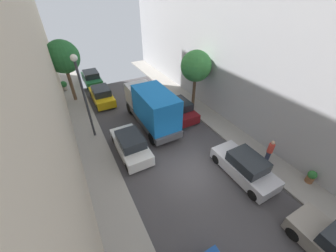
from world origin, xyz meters
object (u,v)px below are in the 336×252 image
(delivery_truck, at_px, (151,107))
(street_tree_1, at_px, (196,66))
(parked_car_left_2, at_px, (131,145))
(potted_plant_4, at_px, (311,177))
(parked_car_left_3, at_px, (102,95))
(parked_car_left_4, at_px, (92,78))
(parked_car_right_2, at_px, (244,167))
(street_tree_0, at_px, (63,57))
(parked_car_right_3, at_px, (179,109))
(lamp_post, at_px, (82,88))
(potted_plant_1, at_px, (64,85))
(pedestrian, at_px, (270,151))

(delivery_truck, xyz_separation_m, street_tree_1, (4.76, 0.96, 2.20))
(parked_car_left_2, relative_size, potted_plant_4, 4.97)
(parked_car_left_3, xyz_separation_m, parked_car_left_4, (0.00, 5.05, 0.00))
(parked_car_left_2, relative_size, parked_car_right_2, 1.00)
(parked_car_left_4, bearing_deg, parked_car_left_2, -90.00)
(parked_car_left_2, height_order, street_tree_1, street_tree_1)
(street_tree_0, bearing_deg, parked_car_left_2, -76.62)
(parked_car_left_3, bearing_deg, potted_plant_4, -62.53)
(parked_car_right_3, bearing_deg, lamp_post, 175.67)
(parked_car_left_3, distance_m, parked_car_right_2, 14.75)
(parked_car_left_4, bearing_deg, street_tree_1, -53.93)
(parked_car_right_2, height_order, potted_plant_4, parked_car_right_2)
(parked_car_left_3, relative_size, potted_plant_4, 4.97)
(lamp_post, bearing_deg, parked_car_right_2, -48.75)
(parked_car_left_2, xyz_separation_m, potted_plant_1, (-3.10, 12.87, 0.02))
(potted_plant_4, bearing_deg, pedestrian, 109.34)
(potted_plant_1, bearing_deg, parked_car_left_4, 12.11)
(pedestrian, bearing_deg, parked_car_right_3, 105.37)
(pedestrian, height_order, street_tree_0, street_tree_0)
(parked_car_left_4, distance_m, parked_car_right_2, 19.53)
(parked_car_left_3, xyz_separation_m, parked_car_right_2, (5.40, -13.73, 0.00))
(parked_car_right_2, relative_size, street_tree_1, 0.81)
(potted_plant_4, bearing_deg, parked_car_right_3, 106.31)
(potted_plant_1, xyz_separation_m, lamp_post, (1.20, -9.78, 3.41))
(potted_plant_1, bearing_deg, potted_plant_4, -60.75)
(parked_car_left_2, distance_m, parked_car_left_3, 8.49)
(parked_car_right_3, xyz_separation_m, street_tree_1, (2.06, 0.75, 3.27))
(parked_car_right_3, xyz_separation_m, delivery_truck, (-2.70, -0.21, 1.07))
(parked_car_right_2, height_order, street_tree_1, street_tree_1)
(potted_plant_4, bearing_deg, parked_car_left_4, 111.60)
(parked_car_left_3, height_order, parked_car_right_3, same)
(delivery_truck, xyz_separation_m, potted_plant_4, (5.67, -9.93, -1.19))
(pedestrian, xyz_separation_m, lamp_post, (-9.43, 8.31, 3.08))
(parked_car_right_2, distance_m, delivery_truck, 8.10)
(street_tree_1, height_order, potted_plant_1, street_tree_1)
(street_tree_0, relative_size, potted_plant_4, 6.81)
(parked_car_right_3, relative_size, street_tree_0, 0.73)
(parked_car_right_2, distance_m, potted_plant_1, 20.00)
(parked_car_left_2, relative_size, street_tree_1, 0.81)
(parked_car_left_4, height_order, parked_car_right_2, same)
(parked_car_right_2, height_order, delivery_truck, delivery_truck)
(street_tree_1, bearing_deg, pedestrian, -89.53)
(parked_car_left_3, relative_size, delivery_truck, 0.64)
(parked_car_right_3, xyz_separation_m, pedestrian, (2.13, -7.76, 0.35))
(parked_car_right_2, bearing_deg, parked_car_right_3, 90.00)
(parked_car_right_2, bearing_deg, delivery_truck, 109.64)
(parked_car_left_3, relative_size, pedestrian, 2.44)
(parked_car_right_3, bearing_deg, parked_car_right_2, -90.00)
(parked_car_left_2, xyz_separation_m, pedestrian, (7.53, -5.22, 0.35))
(parked_car_left_4, height_order, street_tree_0, street_tree_0)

